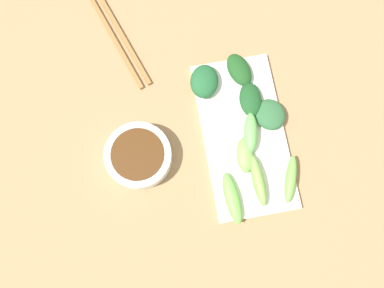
# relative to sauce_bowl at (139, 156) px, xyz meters

# --- Properties ---
(tabletop) EXTENTS (2.10, 2.10, 0.02)m
(tabletop) POSITION_rel_sauce_bowl_xyz_m (0.12, -0.02, -0.03)
(tabletop) COLOR #96734E
(tabletop) RESTS_ON ground
(sauce_bowl) EXTENTS (0.13, 0.13, 0.04)m
(sauce_bowl) POSITION_rel_sauce_bowl_xyz_m (0.00, 0.00, 0.00)
(sauce_bowl) COLOR white
(sauce_bowl) RESTS_ON tabletop
(serving_plate) EXTENTS (0.16, 0.32, 0.01)m
(serving_plate) POSITION_rel_sauce_bowl_xyz_m (0.21, 0.01, -0.02)
(serving_plate) COLOR silver
(serving_plate) RESTS_ON tabletop
(broccoli_stalk_0) EXTENTS (0.02, 0.10, 0.03)m
(broccoli_stalk_0) POSITION_rel_sauce_bowl_xyz_m (0.22, -0.09, 0.00)
(broccoli_stalk_0) COLOR #78AE4B
(broccoli_stalk_0) RESTS_ON serving_plate
(broccoli_leafy_1) EXTENTS (0.06, 0.08, 0.02)m
(broccoli_leafy_1) POSITION_rel_sauce_bowl_xyz_m (0.22, 0.14, 0.00)
(broccoli_leafy_1) COLOR #1B481C
(broccoli_leafy_1) RESTS_ON serving_plate
(broccoli_stalk_2) EXTENTS (0.04, 0.08, 0.03)m
(broccoli_stalk_2) POSITION_rel_sauce_bowl_xyz_m (0.22, 0.01, 0.01)
(broccoli_stalk_2) COLOR #65B856
(broccoli_stalk_2) RESTS_ON serving_plate
(broccoli_leafy_3) EXTENTS (0.05, 0.07, 0.02)m
(broccoli_leafy_3) POSITION_rel_sauce_bowl_xyz_m (0.23, 0.07, 0.00)
(broccoli_leafy_3) COLOR #1A4820
(broccoli_leafy_3) RESTS_ON serving_plate
(broccoli_stalk_4) EXTENTS (0.03, 0.10, 0.02)m
(broccoli_stalk_4) POSITION_rel_sauce_bowl_xyz_m (0.16, -0.11, 0.00)
(broccoli_stalk_4) COLOR #6AB548
(broccoli_stalk_4) RESTS_ON serving_plate
(broccoli_stalk_5) EXTENTS (0.05, 0.09, 0.02)m
(broccoli_stalk_5) POSITION_rel_sauce_bowl_xyz_m (0.28, -0.09, 0.00)
(broccoli_stalk_5) COLOR #6CB647
(broccoli_stalk_5) RESTS_ON serving_plate
(broccoli_stalk_6) EXTENTS (0.04, 0.07, 0.02)m
(broccoli_stalk_6) POSITION_rel_sauce_bowl_xyz_m (0.20, -0.03, 0.00)
(broccoli_stalk_6) COLOR #75AD4D
(broccoli_stalk_6) RESTS_ON serving_plate
(broccoli_leafy_7) EXTENTS (0.07, 0.08, 0.02)m
(broccoli_leafy_7) POSITION_rel_sauce_bowl_xyz_m (0.27, 0.04, -0.00)
(broccoli_leafy_7) COLOR #2C5C35
(broccoli_leafy_7) RESTS_ON serving_plate
(broccoli_leafy_8) EXTENTS (0.07, 0.08, 0.03)m
(broccoli_leafy_8) POSITION_rel_sauce_bowl_xyz_m (0.15, 0.12, 0.00)
(broccoli_leafy_8) COLOR #1F552D
(broccoli_leafy_8) RESTS_ON serving_plate
(chopsticks) EXTENTS (0.10, 0.23, 0.01)m
(chopsticks) POSITION_rel_sauce_bowl_xyz_m (-0.00, 0.25, -0.02)
(chopsticks) COLOR olive
(chopsticks) RESTS_ON tabletop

